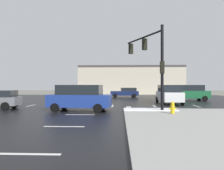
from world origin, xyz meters
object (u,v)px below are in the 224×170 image
(suv_white, at_px, (169,94))
(sedan_navy, at_px, (125,92))
(fire_hydrant, at_px, (173,108))
(suv_blue, at_px, (80,97))
(traffic_signal_mast, at_px, (151,56))
(suv_green, at_px, (189,92))

(suv_white, xyz_separation_m, sedan_navy, (-4.41, 11.24, -0.24))
(fire_hydrant, xyz_separation_m, suv_blue, (-6.64, 2.18, 0.55))
(traffic_signal_mast, bearing_deg, suv_blue, 70.12)
(traffic_signal_mast, distance_m, suv_blue, 6.55)
(suv_green, bearing_deg, suv_blue, 42.28)
(fire_hydrant, bearing_deg, suv_white, 78.32)
(suv_green, bearing_deg, traffic_signal_mast, 58.00)
(traffic_signal_mast, bearing_deg, sedan_navy, -20.89)
(sedan_navy, height_order, suv_green, suv_green)
(fire_hydrant, bearing_deg, suv_green, 67.62)
(suv_blue, bearing_deg, suv_green, -132.17)
(traffic_signal_mast, height_order, suv_green, traffic_signal_mast)
(fire_hydrant, bearing_deg, traffic_signal_mast, 109.68)
(fire_hydrant, xyz_separation_m, suv_white, (1.80, 8.70, 0.55))
(traffic_signal_mast, xyz_separation_m, suv_blue, (-5.64, -0.63, -3.27))
(traffic_signal_mast, relative_size, suv_blue, 1.28)
(suv_green, relative_size, suv_blue, 0.98)
(sedan_navy, distance_m, suv_green, 10.46)
(suv_green, bearing_deg, suv_white, 51.14)
(suv_white, xyz_separation_m, suv_green, (3.69, 4.63, 0.00))
(suv_blue, bearing_deg, traffic_signal_mast, -168.37)
(fire_hydrant, height_order, suv_green, suv_green)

